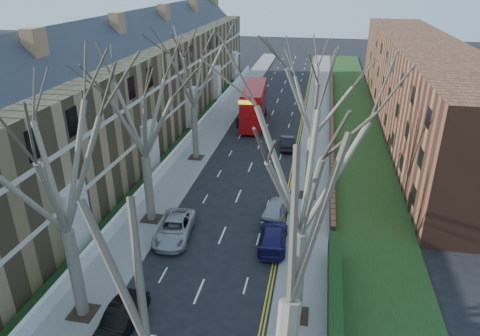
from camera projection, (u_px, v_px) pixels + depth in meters
The scene contains 17 objects.
pavement_left at pixel (219, 124), 52.92m from camera, with size 3.00×102.00×0.12m, color slate.
pavement_right at pixel (317, 130), 50.86m from camera, with size 3.00×102.00×0.12m, color slate.
terrace_left at pixel (129, 94), 44.81m from camera, with size 9.70×78.00×13.60m.
flats_right at pixel (419, 85), 50.42m from camera, with size 13.97×54.00×10.00m.
front_wall_left at pixel (186, 141), 45.82m from camera, with size 0.30×78.00×1.00m.
grass_verge_right at pixel (356, 131), 50.05m from camera, with size 6.00×102.00×0.06m.
tree_left_mid at pixel (52, 153), 19.44m from camera, with size 10.50×10.50×14.71m.
tree_left_far at pixel (140, 101), 28.50m from camera, with size 10.15×10.15×14.22m.
tree_left_dist at pixel (192, 63), 39.09m from camera, with size 10.50×10.50×14.71m.
tree_right_mid at pixel (307, 155), 19.27m from camera, with size 10.50×10.50×14.71m.
tree_right_far at pixel (315, 88), 31.91m from camera, with size 10.15×10.15×14.22m.
double_decker_bus at pixel (254, 106), 52.42m from camera, with size 3.33×10.91×4.51m.
car_left_mid at pixel (121, 320), 22.11m from camera, with size 1.44×4.14×1.36m, color black.
car_left_far at pixel (175, 228), 29.99m from camera, with size 2.32×5.04×1.40m, color #9E9FA3.
car_right_near at pixel (273, 237), 29.10m from camera, with size 1.88×4.62×1.34m, color #1C1750.
car_right_mid at pixel (276, 209), 32.51m from camera, with size 1.65×4.11×1.40m, color #9A9EA3.
car_right_far at pixel (287, 142), 45.39m from camera, with size 1.40×4.02×1.32m, color black.
Camera 1 is at (6.10, -10.03, 17.02)m, focal length 32.00 mm.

